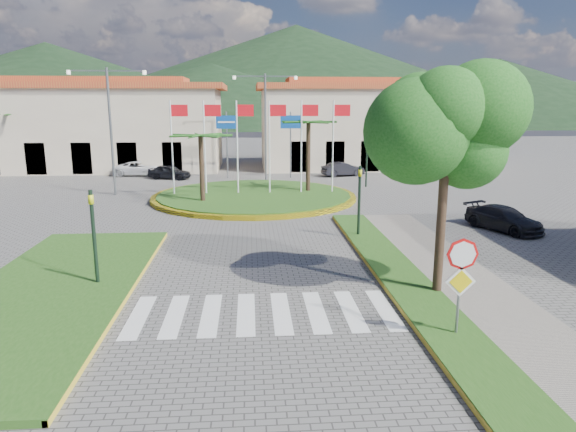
{
  "coord_description": "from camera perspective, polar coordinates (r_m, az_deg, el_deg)",
  "views": [
    {
      "loc": [
        -0.22,
        -9.66,
        5.84
      ],
      "look_at": [
        1.09,
        8.0,
        1.93
      ],
      "focal_mm": 32.0,
      "sensor_mm": 36.0,
      "label": 1
    }
  ],
  "objects": [
    {
      "name": "stop_sign",
      "position": [
        13.33,
        18.68,
        -5.92
      ],
      "size": [
        0.8,
        0.11,
        2.65
      ],
      "color": "slate",
      "rests_on": "ground"
    },
    {
      "name": "car_dark_a",
      "position": [
        41.46,
        -13.03,
        4.8
      ],
      "size": [
        3.55,
        2.26,
        1.13
      ],
      "primitive_type": "imported",
      "rotation": [
        0.0,
        0.0,
        1.27
      ],
      "color": "black",
      "rests_on": "ground"
    },
    {
      "name": "verge_right",
      "position": [
        13.94,
        17.73,
        -12.55
      ],
      "size": [
        1.6,
        28.0,
        0.18
      ],
      "primitive_type": "cube",
      "color": "#214D16",
      "rests_on": "ground"
    },
    {
      "name": "traffic_light_left",
      "position": [
        17.35,
        -20.81,
        -1.37
      ],
      "size": [
        0.15,
        0.18,
        3.2
      ],
      "color": "black",
      "rests_on": "ground"
    },
    {
      "name": "hill_near_back",
      "position": [
        140.02,
        -8.47,
        13.18
      ],
      "size": [
        110.0,
        110.0,
        16.0
      ],
      "primitive_type": "cone",
      "color": "black",
      "rests_on": "ground"
    },
    {
      "name": "deciduous_tree",
      "position": [
        15.75,
        17.3,
        9.47
      ],
      "size": [
        3.6,
        3.6,
        6.8
      ],
      "color": "black",
      "rests_on": "ground"
    },
    {
      "name": "traffic_light_right",
      "position": [
        22.51,
        7.93,
        2.35
      ],
      "size": [
        0.15,
        0.18,
        3.2
      ],
      "color": "black",
      "rests_on": "ground"
    },
    {
      "name": "crosswalk",
      "position": [
        14.85,
        -3.11,
        -10.7
      ],
      "size": [
        8.0,
        3.0,
        0.01
      ],
      "primitive_type": "cube",
      "color": "silver",
      "rests_on": "ground"
    },
    {
      "name": "building_right",
      "position": [
        48.78,
        7.98,
        10.04
      ],
      "size": [
        19.08,
        9.54,
        8.05
      ],
      "color": "#C9B598",
      "rests_on": "ground"
    },
    {
      "name": "traffic_light_far",
      "position": [
        36.8,
        8.74,
        6.21
      ],
      "size": [
        0.18,
        0.15,
        3.2
      ],
      "color": "black",
      "rests_on": "ground"
    },
    {
      "name": "direction_sign_east",
      "position": [
        40.82,
        0.29,
        9.19
      ],
      "size": [
        1.6,
        0.14,
        5.2
      ],
      "color": "slate",
      "rests_on": "ground"
    },
    {
      "name": "building_left",
      "position": [
        49.65,
        -20.64,
        9.42
      ],
      "size": [
        23.32,
        9.54,
        8.05
      ],
      "color": "#C9B598",
      "rests_on": "ground"
    },
    {
      "name": "car_side_right",
      "position": [
        26.01,
        22.85,
        -0.27
      ],
      "size": [
        3.0,
        4.16,
        1.12
      ],
      "primitive_type": "imported",
      "rotation": [
        0.0,
        0.0,
        0.42
      ],
      "color": "black",
      "rests_on": "ground"
    },
    {
      "name": "white_van",
      "position": [
        44.06,
        -16.18,
        5.08
      ],
      "size": [
        4.2,
        2.03,
        1.15
      ],
      "primitive_type": "imported",
      "rotation": [
        0.0,
        0.0,
        1.54
      ],
      "color": "silver",
      "rests_on": "ground"
    },
    {
      "name": "street_lamp_centre",
      "position": [
        39.7,
        -2.52,
        10.48
      ],
      "size": [
        4.8,
        0.16,
        8.0
      ],
      "color": "slate",
      "rests_on": "ground"
    },
    {
      "name": "hill_far_east",
      "position": [
        160.83,
        22.22,
        12.66
      ],
      "size": [
        120.0,
        120.0,
        18.0
      ],
      "primitive_type": "cone",
      "color": "black",
      "rests_on": "ground"
    },
    {
      "name": "median_left",
      "position": [
        17.83,
        -24.84,
        -7.58
      ],
      "size": [
        5.0,
        14.0,
        0.18
      ],
      "primitive_type": "cube",
      "color": "#214D16",
      "rests_on": "ground"
    },
    {
      "name": "street_lamp_west",
      "position": [
        34.81,
        -19.12,
        9.55
      ],
      "size": [
        4.8,
        0.16,
        8.0
      ],
      "color": "slate",
      "rests_on": "ground"
    },
    {
      "name": "direction_sign_west",
      "position": [
        40.73,
        -6.83,
        9.1
      ],
      "size": [
        1.6,
        0.14,
        5.2
      ],
      "color": "slate",
      "rests_on": "ground"
    },
    {
      "name": "hill_far_mid",
      "position": [
        170.59,
        0.92,
        15.51
      ],
      "size": [
        180.0,
        180.0,
        30.0
      ],
      "primitive_type": "cone",
      "color": "black",
      "rests_on": "ground"
    },
    {
      "name": "sidewalk_right",
      "position": [
        14.42,
        22.26,
        -12.11
      ],
      "size": [
        4.0,
        28.0,
        0.15
      ],
      "primitive_type": "cube",
      "color": "gray",
      "rests_on": "ground"
    },
    {
      "name": "ground",
      "position": [
        11.29,
        -2.66,
        -18.71
      ],
      "size": [
        160.0,
        160.0,
        0.0
      ],
      "primitive_type": "plane",
      "color": "#615F5C",
      "rests_on": "ground"
    },
    {
      "name": "car_dark_b",
      "position": [
        42.31,
        6.12,
        5.2
      ],
      "size": [
        3.62,
        2.0,
        1.13
      ],
      "primitive_type": "imported",
      "rotation": [
        0.0,
        0.0,
        1.82
      ],
      "color": "black",
      "rests_on": "ground"
    },
    {
      "name": "roundabout_island",
      "position": [
        32.16,
        -3.78,
        2.26
      ],
      "size": [
        12.7,
        12.7,
        6.0
      ],
      "color": "yellow",
      "rests_on": "ground"
    },
    {
      "name": "hill_far_west",
      "position": [
        159.46,
        -25.03,
        13.16
      ],
      "size": [
        140.0,
        140.0,
        22.0
      ],
      "primitive_type": "cone",
      "color": "black",
      "rests_on": "ground"
    }
  ]
}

